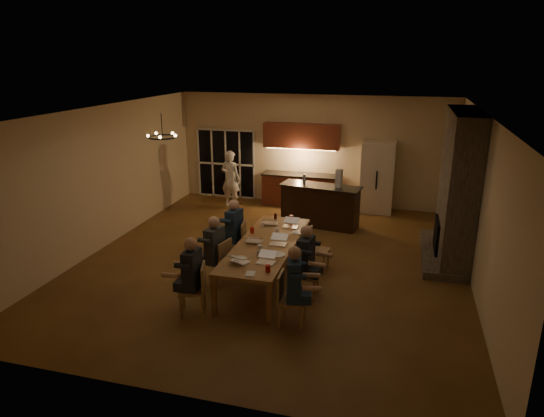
{
  "coord_description": "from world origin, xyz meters",
  "views": [
    {
      "loc": [
        2.51,
        -9.31,
        4.26
      ],
      "look_at": [
        -0.1,
        0.3,
        1.1
      ],
      "focal_mm": 32.0,
      "sensor_mm": 36.0,
      "label": 1
    }
  ],
  "objects_px": {
    "can_silver": "(258,254)",
    "bar_bottle": "(304,179)",
    "mug_front": "(260,248)",
    "chair_right_mid": "(306,274)",
    "chair_left_far": "(235,242)",
    "redcup_far": "(291,218)",
    "laptop_a": "(240,256)",
    "laptop_d": "(278,239)",
    "chandelier": "(163,137)",
    "refrigerator": "(377,177)",
    "person_right_mid": "(306,261)",
    "laptop_f": "(290,222)",
    "redcup_near": "(268,268)",
    "standing_person": "(231,179)",
    "person_left_mid": "(215,251)",
    "chair_left_near": "(192,289)",
    "person_right_near": "(294,286)",
    "laptop_b": "(266,257)",
    "chair_right_near": "(293,299)",
    "chair_right_far": "(318,250)",
    "person_left_near": "(192,276)",
    "redcup_mid": "(252,230)",
    "bar_blender": "(339,178)",
    "person_left_far": "(234,231)",
    "dining_table": "(267,261)",
    "bar_island": "(320,206)",
    "mug_back": "(263,225)",
    "plate_far": "(297,233)",
    "laptop_e": "(270,219)",
    "laptop_c": "(254,236)",
    "chair_left_mid": "(217,261)",
    "can_cola": "(275,216)"
  },
  "relations": [
    {
      "from": "chair_right_mid",
      "to": "redcup_far",
      "type": "height_order",
      "value": "chair_right_mid"
    },
    {
      "from": "mug_back",
      "to": "laptop_d",
      "type": "bearing_deg",
      "value": -57.25
    },
    {
      "from": "mug_back",
      "to": "laptop_c",
      "type": "bearing_deg",
      "value": -84.68
    },
    {
      "from": "dining_table",
      "to": "chair_right_far",
      "type": "xyz_separation_m",
      "value": [
        0.91,
        0.63,
        0.07
      ]
    },
    {
      "from": "chandelier",
      "to": "mug_front",
      "type": "xyz_separation_m",
      "value": [
        2.04,
        -0.33,
        -1.95
      ]
    },
    {
      "from": "person_left_near",
      "to": "redcup_mid",
      "type": "bearing_deg",
      "value": 166.76
    },
    {
      "from": "laptop_b",
      "to": "bar_bottle",
      "type": "height_order",
      "value": "bar_bottle"
    },
    {
      "from": "person_left_near",
      "to": "laptop_d",
      "type": "xyz_separation_m",
      "value": [
        1.09,
        1.61,
        0.17
      ]
    },
    {
      "from": "can_silver",
      "to": "bar_blender",
      "type": "distance_m",
      "value": 4.14
    },
    {
      "from": "bar_island",
      "to": "redcup_far",
      "type": "distance_m",
      "value": 1.98
    },
    {
      "from": "chandelier",
      "to": "plate_far",
      "type": "xyz_separation_m",
      "value": [
        2.53,
        0.76,
        -1.99
      ]
    },
    {
      "from": "person_right_near",
      "to": "bar_blender",
      "type": "bearing_deg",
      "value": -12.12
    },
    {
      "from": "laptop_c",
      "to": "laptop_d",
      "type": "bearing_deg",
      "value": 176.82
    },
    {
      "from": "refrigerator",
      "to": "person_right_mid",
      "type": "xyz_separation_m",
      "value": [
        -0.92,
        -5.51,
        -0.31
      ]
    },
    {
      "from": "laptop_b",
      "to": "redcup_far",
      "type": "xyz_separation_m",
      "value": [
        -0.09,
        2.36,
        -0.05
      ]
    },
    {
      "from": "chair_right_mid",
      "to": "redcup_near",
      "type": "distance_m",
      "value": 0.96
    },
    {
      "from": "refrigerator",
      "to": "chair_right_far",
      "type": "xyz_separation_m",
      "value": [
        -0.9,
        -4.34,
        -0.55
      ]
    },
    {
      "from": "bar_island",
      "to": "person_right_mid",
      "type": "bearing_deg",
      "value": -74.79
    },
    {
      "from": "bar_bottle",
      "to": "dining_table",
      "type": "bearing_deg",
      "value": -90.48
    },
    {
      "from": "chair_left_mid",
      "to": "person_right_near",
      "type": "distance_m",
      "value": 2.13
    },
    {
      "from": "laptop_e",
      "to": "redcup_mid",
      "type": "relative_size",
      "value": 2.67
    },
    {
      "from": "chair_right_far",
      "to": "mug_back",
      "type": "xyz_separation_m",
      "value": [
        -1.25,
        0.24,
        0.36
      ]
    },
    {
      "from": "person_right_mid",
      "to": "person_left_far",
      "type": "relative_size",
      "value": 1.0
    },
    {
      "from": "laptop_f",
      "to": "person_left_far",
      "type": "bearing_deg",
      "value": -160.46
    },
    {
      "from": "laptop_d",
      "to": "plate_far",
      "type": "distance_m",
      "value": 0.76
    },
    {
      "from": "chair_left_near",
      "to": "person_right_near",
      "type": "relative_size",
      "value": 0.64
    },
    {
      "from": "can_silver",
      "to": "bar_bottle",
      "type": "bearing_deg",
      "value": 90.07
    },
    {
      "from": "bar_blender",
      "to": "chair_left_near",
      "type": "bearing_deg",
      "value": -94.52
    },
    {
      "from": "person_right_near",
      "to": "mug_front",
      "type": "xyz_separation_m",
      "value": [
        -0.93,
        1.18,
        0.11
      ]
    },
    {
      "from": "person_left_near",
      "to": "laptop_d",
      "type": "height_order",
      "value": "person_left_near"
    },
    {
      "from": "chair_left_far",
      "to": "chair_right_near",
      "type": "bearing_deg",
      "value": 30.55
    },
    {
      "from": "chair_right_near",
      "to": "chair_right_mid",
      "type": "bearing_deg",
      "value": -3.39
    },
    {
      "from": "chair_left_near",
      "to": "person_left_mid",
      "type": "height_order",
      "value": "person_left_mid"
    },
    {
      "from": "person_right_near",
      "to": "laptop_a",
      "type": "relative_size",
      "value": 4.31
    },
    {
      "from": "mug_front",
      "to": "chair_right_mid",
      "type": "bearing_deg",
      "value": -10.57
    },
    {
      "from": "person_right_mid",
      "to": "can_cola",
      "type": "bearing_deg",
      "value": 36.26
    },
    {
      "from": "laptop_f",
      "to": "redcup_near",
      "type": "bearing_deg",
      "value": -84.58
    },
    {
      "from": "chair_right_far",
      "to": "laptop_b",
      "type": "xyz_separation_m",
      "value": [
        -0.67,
        -1.55,
        0.42
      ]
    },
    {
      "from": "redcup_mid",
      "to": "redcup_far",
      "type": "relative_size",
      "value": 1.0
    },
    {
      "from": "chair_right_mid",
      "to": "person_left_mid",
      "type": "height_order",
      "value": "person_left_mid"
    },
    {
      "from": "standing_person",
      "to": "laptop_d",
      "type": "distance_m",
      "value": 5.01
    },
    {
      "from": "laptop_a",
      "to": "laptop_d",
      "type": "distance_m",
      "value": 1.07
    },
    {
      "from": "chair_right_mid",
      "to": "person_right_mid",
      "type": "relative_size",
      "value": 0.64
    },
    {
      "from": "chandelier",
      "to": "laptop_d",
      "type": "height_order",
      "value": "chandelier"
    },
    {
      "from": "redcup_mid",
      "to": "laptop_f",
      "type": "bearing_deg",
      "value": 38.73
    },
    {
      "from": "refrigerator",
      "to": "person_left_mid",
      "type": "height_order",
      "value": "refrigerator"
    },
    {
      "from": "laptop_a",
      "to": "bar_blender",
      "type": "distance_m",
      "value": 4.48
    },
    {
      "from": "standing_person",
      "to": "mug_front",
      "type": "xyz_separation_m",
      "value": [
        2.27,
        -4.68,
        -0.04
      ]
    },
    {
      "from": "chair_left_far",
      "to": "mug_front",
      "type": "distance_m",
      "value": 1.38
    },
    {
      "from": "laptop_b",
      "to": "person_right_mid",
      "type": "bearing_deg",
      "value": 34.29
    }
  ]
}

